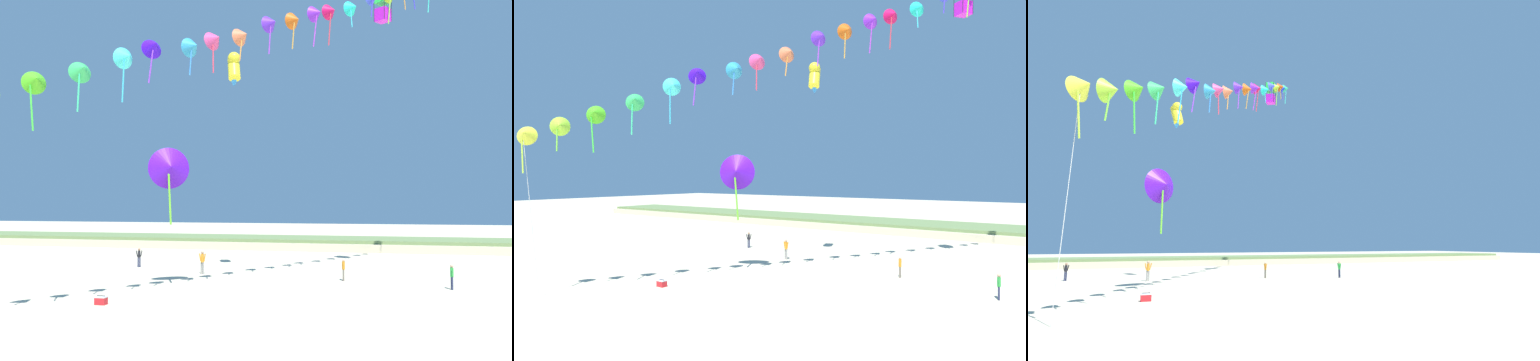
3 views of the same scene
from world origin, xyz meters
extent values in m
plane|color=beige|center=(0.00, 0.00, 0.00)|extent=(240.00, 240.00, 0.00)
cube|color=beige|center=(0.00, 43.17, 0.42)|extent=(120.00, 10.42, 0.85)
cube|color=#6B844C|center=(0.00, 43.17, 0.97)|extent=(120.00, 8.86, 0.48)
cylinder|color=#282D4C|center=(-13.45, 20.95, 0.38)|extent=(0.11, 0.11, 0.77)
cylinder|color=#282D4C|center=(-13.33, 21.03, 0.38)|extent=(0.11, 0.11, 0.77)
cylinder|color=black|center=(-13.39, 20.99, 1.04)|extent=(0.20, 0.20, 0.54)
cylinder|color=black|center=(-13.54, 20.90, 1.08)|extent=(0.19, 0.16, 0.52)
cylinder|color=black|center=(-13.25, 21.09, 1.08)|extent=(0.19, 0.16, 0.52)
sphere|color=#9E7051|center=(-13.39, 20.99, 1.42)|extent=(0.21, 0.21, 0.21)
cylinder|color=#726656|center=(3.34, 17.02, 0.37)|extent=(0.11, 0.11, 0.75)
cylinder|color=#726656|center=(3.35, 16.89, 0.37)|extent=(0.11, 0.11, 0.75)
cylinder|color=orange|center=(3.34, 16.96, 1.02)|extent=(0.20, 0.20, 0.53)
cylinder|color=orange|center=(3.32, 17.13, 1.06)|extent=(0.10, 0.19, 0.50)
cylinder|color=orange|center=(3.37, 16.79, 1.06)|extent=(0.10, 0.19, 0.50)
sphere|color=beige|center=(3.34, 16.96, 1.39)|extent=(0.20, 0.20, 0.20)
cylinder|color=gray|center=(-7.00, 18.02, 0.43)|extent=(0.13, 0.13, 0.86)
cylinder|color=gray|center=(-6.85, 17.98, 0.43)|extent=(0.13, 0.13, 0.86)
cylinder|color=orange|center=(-6.92, 18.00, 1.17)|extent=(0.23, 0.23, 0.61)
cylinder|color=orange|center=(-7.12, 18.05, 1.21)|extent=(0.22, 0.13, 0.58)
cylinder|color=orange|center=(-6.73, 17.95, 1.21)|extent=(0.22, 0.13, 0.58)
sphere|color=tan|center=(-6.92, 18.00, 1.59)|extent=(0.23, 0.23, 0.23)
cylinder|color=#282D4C|center=(9.92, 14.81, 0.38)|extent=(0.11, 0.11, 0.76)
cylinder|color=#282D4C|center=(9.94, 14.68, 0.38)|extent=(0.11, 0.11, 0.76)
cylinder|color=green|center=(9.93, 14.75, 1.03)|extent=(0.20, 0.20, 0.54)
cylinder|color=green|center=(9.90, 14.92, 1.07)|extent=(0.11, 0.19, 0.51)
cylinder|color=green|center=(9.96, 14.58, 1.07)|extent=(0.11, 0.19, 0.51)
sphere|color=tan|center=(9.93, 14.75, 1.40)|extent=(0.21, 0.21, 0.21)
cone|color=#EDEF39|center=(-11.28, -1.37, 9.38)|extent=(1.42, 1.43, 1.22)
cylinder|color=#BAE539|center=(-11.37, -1.49, 8.18)|extent=(0.27, 0.10, 1.96)
cone|color=#A3E630|center=(-10.31, 0.10, 9.92)|extent=(1.20, 1.32, 1.11)
cylinder|color=#7CE539|center=(-10.40, -0.02, 9.07)|extent=(0.20, 0.12, 1.25)
cone|color=#51CC20|center=(-9.16, 1.59, 10.69)|extent=(1.37, 1.38, 1.19)
cylinder|color=#41E539|center=(-9.25, 1.47, 9.44)|extent=(0.22, 0.14, 2.07)
cone|color=#38CC60|center=(-7.98, 3.46, 11.57)|extent=(1.41, 1.42, 1.22)
cylinder|color=#39E591|center=(-8.07, 3.34, 10.43)|extent=(0.16, 0.09, 1.83)
cone|color=#44EFE6|center=(-6.53, 5.15, 12.54)|extent=(1.20, 1.31, 1.10)
cylinder|color=#39C4E5|center=(-6.62, 5.03, 11.28)|extent=(0.23, 0.21, 2.09)
cone|color=#3E0DDF|center=(-5.54, 6.26, 13.34)|extent=(1.43, 1.43, 1.22)
cylinder|color=#8B39E5|center=(-5.63, 6.14, 12.25)|extent=(0.28, 0.11, 1.74)
cone|color=#2C95C1|center=(-4.08, 8.21, 13.79)|extent=(1.19, 1.32, 1.12)
cylinder|color=#3989E5|center=(-4.17, 8.09, 12.86)|extent=(0.16, 0.13, 1.41)
cone|color=#EC4181|center=(-3.19, 9.44, 14.50)|extent=(1.33, 1.40, 1.21)
cylinder|color=#E53950|center=(-3.28, 9.32, 13.40)|extent=(0.13, 0.17, 1.76)
cone|color=#EB7145|center=(-2.04, 11.15, 15.14)|extent=(1.28, 1.37, 1.18)
cylinder|color=orange|center=(-2.13, 11.03, 14.26)|extent=(0.18, 0.18, 1.32)
cone|color=#6027D9|center=(-0.66, 12.91, 16.37)|extent=(1.26, 1.35, 1.15)
cylinder|color=#9939E5|center=(-0.75, 12.79, 15.27)|extent=(0.17, 0.15, 1.76)
cone|color=#D95811|center=(0.57, 14.35, 16.93)|extent=(1.26, 1.33, 1.13)
cylinder|color=gold|center=(0.48, 14.23, 15.88)|extent=(0.24, 0.26, 1.67)
cone|color=#7E24DC|center=(1.78, 15.87, 17.82)|extent=(1.20, 1.31, 1.10)
cylinder|color=#B639E5|center=(1.69, 15.75, 16.57)|extent=(0.32, 0.20, 2.04)
cone|color=#DD0F50|center=(2.58, 17.43, 18.44)|extent=(1.25, 1.30, 1.10)
cylinder|color=#E53946|center=(2.49, 17.31, 17.12)|extent=(0.24, 0.17, 2.19)
cone|color=#1EE8CC|center=(3.97, 18.94, 19.10)|extent=(1.27, 1.30, 1.11)
cylinder|color=#39D3E5|center=(3.88, 18.82, 18.27)|extent=(0.17, 0.10, 1.23)
cylinder|color=#4E39E5|center=(5.26, 20.52, 19.52)|extent=(0.18, 0.15, 1.27)
cylinder|color=#94E539|center=(6.52, 22.20, 19.83)|extent=(0.25, 0.16, 2.08)
cylinder|color=silver|center=(-11.60, -0.90, 4.57)|extent=(0.48, 1.10, 9.14)
cylinder|color=yellow|center=(-4.93, 19.31, 15.31)|extent=(1.45, 1.82, 2.00)
sphere|color=yellow|center=(-4.93, 19.31, 16.11)|extent=(0.95, 0.95, 0.95)
cone|color=#2D8BE5|center=(-4.93, 19.31, 14.32)|extent=(1.07, 1.07, 0.73)
sphere|color=black|center=(-4.93, 19.31, 16.38)|extent=(0.20, 0.20, 0.20)
cube|color=#D31BD3|center=(6.02, 22.84, 19.71)|extent=(1.30, 1.30, 1.00)
cylinder|color=black|center=(5.37, 22.72, 20.42)|extent=(0.04, 0.04, 2.42)
cylinder|color=black|center=(5.90, 23.50, 20.42)|extent=(0.04, 0.04, 2.42)
cone|color=#5B14D1|center=(-6.71, 11.34, 7.36)|extent=(2.70, 2.22, 2.62)
cone|color=#70E52D|center=(-6.71, 11.34, 7.38)|extent=(1.52, 1.27, 1.44)
cylinder|color=#70E52D|center=(-6.71, 11.34, 5.41)|extent=(0.16, 0.41, 3.13)
cube|color=red|center=(-7.95, 5.49, 0.18)|extent=(0.56, 0.40, 0.36)
cube|color=white|center=(-7.95, 5.49, 0.39)|extent=(0.58, 0.41, 0.06)
cylinder|color=black|center=(-7.95, 5.49, 0.45)|extent=(0.45, 0.03, 0.03)
camera|label=1|loc=(6.27, -19.57, 5.12)|focal=38.00mm
camera|label=2|loc=(14.74, -13.72, 7.05)|focal=32.00mm
camera|label=3|loc=(-9.81, -18.48, 3.15)|focal=28.00mm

